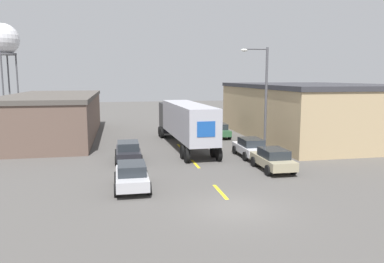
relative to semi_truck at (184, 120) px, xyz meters
name	(u,v)px	position (x,y,z in m)	size (l,w,h in m)	color
ground_plane	(235,208)	(-0.40, -16.32, -2.41)	(160.00, 160.00, 0.00)	#4C4947
road_centerline	(195,164)	(-0.40, -6.87, -2.40)	(0.20, 16.24, 0.01)	yellow
warehouse_left	(54,116)	(-12.35, 7.91, -0.17)	(8.51, 21.20, 4.47)	brown
warehouse_right	(311,111)	(13.94, 2.87, 0.36)	(13.32, 20.93, 5.53)	tan
semi_truck	(184,120)	(0.00, 0.00, 0.00)	(3.32, 14.58, 3.96)	black
parked_car_right_mid	(251,147)	(4.32, -5.41, -1.63)	(1.95, 4.16, 1.49)	silver
parked_car_left_far	(128,151)	(-5.13, -5.04, -1.63)	(1.95, 4.16, 1.49)	black
parked_car_right_far	(218,130)	(4.32, 4.31, -1.63)	(1.95, 4.16, 1.49)	#2D5B38
parked_car_left_near	(132,175)	(-5.13, -12.16, -1.63)	(1.95, 4.16, 1.49)	#B2B2B7
parked_car_right_near	(273,159)	(4.32, -9.75, -1.63)	(1.95, 4.16, 1.49)	tan
water_tower	(3,40)	(-25.50, 40.27, 10.22)	(5.60, 5.60, 15.64)	#47474C
street_lamp	(263,93)	(5.82, -3.99, 2.51)	(2.32, 0.32, 8.57)	#4C4C51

